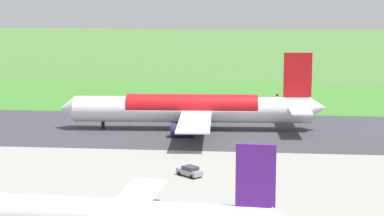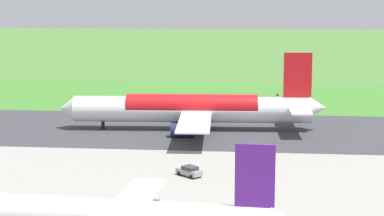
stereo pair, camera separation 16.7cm
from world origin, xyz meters
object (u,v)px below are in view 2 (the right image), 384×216
airliner_main (194,109)px  traffic_cone_orange (256,101)px  service_car_followme (189,171)px  no_stopping_sign (277,98)px  airliner_parked_mid (112,216)px

airliner_main → traffic_cone_orange: size_ratio=98.42×
airliner_main → traffic_cone_orange: (-12.22, -38.32, -4.08)m
service_car_followme → no_stopping_sign: size_ratio=1.60×
airliner_main → airliner_parked_mid: size_ratio=1.33×
airliner_main → airliner_parked_mid: 64.94m
service_car_followme → traffic_cone_orange: 74.76m
airliner_main → airliner_parked_mid: bearing=87.8°
no_stopping_sign → traffic_cone_orange: (5.27, -4.28, -1.33)m
airliner_parked_mid → no_stopping_sign: size_ratio=15.03×
traffic_cone_orange → airliner_main: bearing=72.3°
no_stopping_sign → airliner_parked_mid: bearing=78.6°
no_stopping_sign → traffic_cone_orange: 6.92m
service_car_followme → airliner_main: bearing=-85.3°
airliner_main → service_car_followme: 36.15m
service_car_followme → traffic_cone_orange: service_car_followme is taller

